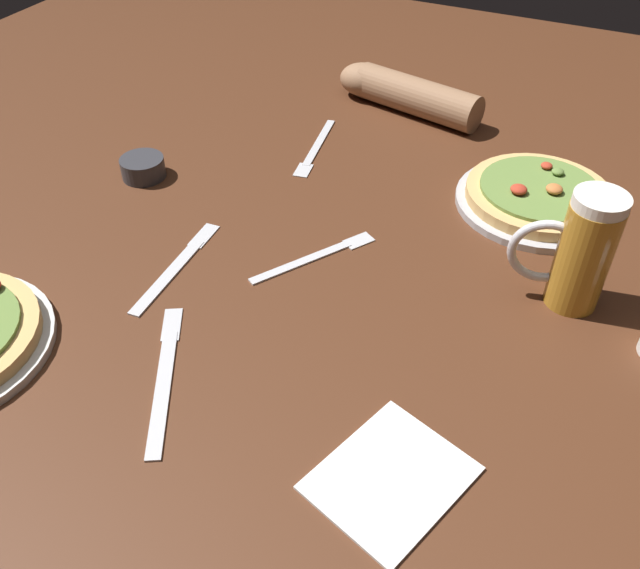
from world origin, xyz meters
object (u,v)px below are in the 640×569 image
(knife_right, at_px, (164,374))
(diner_arm, at_px, (402,92))
(ramekin_sauce, at_px, (143,168))
(napkin_folded, at_px, (391,477))
(fork_spare, at_px, (315,148))
(fork_left, at_px, (316,256))
(pizza_plate_far, at_px, (538,197))
(beer_mug_dark, at_px, (580,252))
(knife_spare, at_px, (177,265))

(knife_right, distance_m, diner_arm, 0.79)
(ramekin_sauce, xyz_separation_m, napkin_folded, (0.60, -0.38, -0.01))
(ramekin_sauce, bearing_deg, fork_spare, 43.01)
(napkin_folded, xyz_separation_m, fork_left, (-0.23, 0.30, -0.00))
(pizza_plate_far, relative_size, fork_spare, 1.24)
(beer_mug_dark, bearing_deg, diner_arm, 132.40)
(beer_mug_dark, distance_m, fork_left, 0.36)
(ramekin_sauce, relative_size, knife_right, 0.34)
(napkin_folded, bearing_deg, beer_mug_dark, 72.69)
(knife_right, relative_size, fork_spare, 1.04)
(knife_spare, xyz_separation_m, diner_arm, (0.12, 0.61, 0.03))
(knife_spare, relative_size, diner_arm, 0.72)
(ramekin_sauce, xyz_separation_m, knife_spare, (0.19, -0.18, -0.01))
(pizza_plate_far, height_order, beer_mug_dark, beer_mug_dark)
(beer_mug_dark, bearing_deg, knife_spare, -161.94)
(napkin_folded, bearing_deg, ramekin_sauce, 147.82)
(knife_right, bearing_deg, fork_spare, 97.31)
(pizza_plate_far, distance_m, fork_spare, 0.40)
(knife_right, xyz_separation_m, fork_spare, (-0.07, 0.57, 0.00))
(ramekin_sauce, height_order, fork_left, ramekin_sauce)
(fork_spare, bearing_deg, napkin_folded, -57.60)
(ramekin_sauce, xyz_separation_m, fork_left, (0.36, -0.07, -0.01))
(fork_left, distance_m, knife_spare, 0.20)
(fork_spare, distance_m, diner_arm, 0.24)
(pizza_plate_far, height_order, ramekin_sauce, pizza_plate_far)
(knife_right, bearing_deg, diner_arm, 89.33)
(ramekin_sauce, relative_size, diner_arm, 0.24)
(fork_left, bearing_deg, ramekin_sauce, 168.55)
(napkin_folded, xyz_separation_m, knife_right, (-0.30, 0.02, -0.00))
(beer_mug_dark, xyz_separation_m, ramekin_sauce, (-0.71, 0.01, -0.07))
(knife_right, relative_size, diner_arm, 0.71)
(beer_mug_dark, bearing_deg, napkin_folded, -107.31)
(knife_spare, bearing_deg, napkin_folded, -25.79)
(fork_left, height_order, diner_arm, diner_arm)
(pizza_plate_far, bearing_deg, beer_mug_dark, -68.60)
(beer_mug_dark, xyz_separation_m, diner_arm, (-0.40, 0.44, -0.05))
(fork_left, bearing_deg, napkin_folded, -52.23)
(napkin_folded, bearing_deg, knife_right, 177.00)
(fork_left, relative_size, knife_spare, 0.83)
(beer_mug_dark, distance_m, knife_spare, 0.55)
(beer_mug_dark, height_order, ramekin_sauce, beer_mug_dark)
(fork_spare, bearing_deg, fork_left, -64.12)
(pizza_plate_far, xyz_separation_m, ramekin_sauce, (-0.63, -0.20, 0.00))
(diner_arm, bearing_deg, pizza_plate_far, -35.59)
(napkin_folded, bearing_deg, pizza_plate_far, 86.98)
(beer_mug_dark, height_order, fork_left, beer_mug_dark)
(diner_arm, bearing_deg, napkin_folded, -70.27)
(napkin_folded, distance_m, knife_right, 0.30)
(diner_arm, bearing_deg, knife_spare, -100.77)
(pizza_plate_far, bearing_deg, fork_spare, 178.90)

